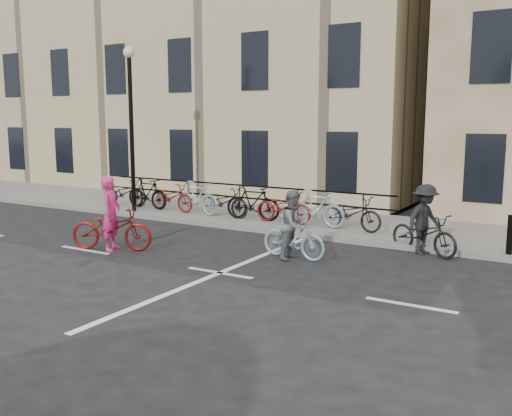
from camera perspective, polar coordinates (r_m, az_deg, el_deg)
The scene contains 9 objects.
ground at distance 11.98m, azimuth -3.62°, elevation -6.51°, with size 120.00×120.00×0.00m, color black.
sidewalk at distance 19.01m, azimuth -3.24°, elevation -0.46°, with size 46.00×4.00×0.15m, color slate.
building_west at distance 27.42m, azimuth -3.73°, elevation 13.09°, with size 20.00×10.00×10.00m, color tan.
lamp_post at distance 19.08m, azimuth -12.41°, elevation 9.68°, with size 0.36×0.36×5.28m.
bollard_east at distance 14.05m, azimuth 24.06°, elevation -2.45°, with size 0.14×0.14×0.90m, color black.
parked_bikes at distance 17.75m, azimuth -3.14°, elevation 0.72°, with size 10.40×1.23×1.05m.
cyclist_pink at distance 14.31m, azimuth -14.26°, elevation -1.63°, with size 2.15×1.43×1.81m.
cyclist_grey at distance 13.03m, azimuth 3.78°, elevation -2.35°, with size 1.66×0.81×1.58m.
cyclist_dark at distance 14.03m, azimuth 16.48°, elevation -1.81°, with size 1.98×1.36×1.67m.
Camera 1 is at (6.60, -9.47, 3.21)m, focal length 40.00 mm.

